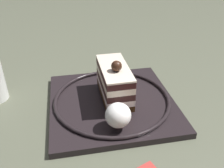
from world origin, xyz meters
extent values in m
plane|color=#535645|center=(0.00, 0.00, 0.00)|extent=(2.40, 2.40, 0.00)
cube|color=black|center=(0.03, -0.01, 0.01)|extent=(0.25, 0.25, 0.01)
torus|color=black|center=(0.03, -0.01, 0.02)|extent=(0.24, 0.24, 0.01)
cube|color=#38200E|center=(0.03, -0.01, 0.03)|extent=(0.06, 0.12, 0.01)
cube|color=#F7D9CD|center=(0.03, -0.01, 0.04)|extent=(0.06, 0.12, 0.01)
cube|color=#331A18|center=(0.03, -0.01, 0.05)|extent=(0.06, 0.12, 0.01)
cube|color=#F8DEC1|center=(0.03, -0.01, 0.06)|extent=(0.06, 0.12, 0.01)
cube|color=#381717|center=(0.03, -0.01, 0.07)|extent=(0.06, 0.12, 0.01)
cube|color=beige|center=(0.03, -0.01, 0.08)|extent=(0.06, 0.12, 0.00)
sphere|color=#361E13|center=(0.04, -0.03, 0.09)|extent=(0.02, 0.02, 0.02)
ellipsoid|color=white|center=(0.03, -0.10, 0.04)|extent=(0.04, 0.04, 0.04)
cube|color=silver|center=(0.05, 0.10, 0.02)|extent=(0.01, 0.07, 0.00)
cube|color=silver|center=(0.05, 0.06, 0.02)|extent=(0.01, 0.02, 0.00)
cube|color=silver|center=(0.04, 0.04, 0.02)|extent=(0.00, 0.03, 0.00)
cube|color=silver|center=(0.05, 0.04, 0.02)|extent=(0.00, 0.03, 0.00)
cube|color=silver|center=(0.05, 0.04, 0.02)|extent=(0.00, 0.03, 0.00)
cube|color=silver|center=(0.05, 0.04, 0.02)|extent=(0.00, 0.03, 0.00)
camera|label=1|loc=(-0.01, -0.41, 0.29)|focal=40.19mm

